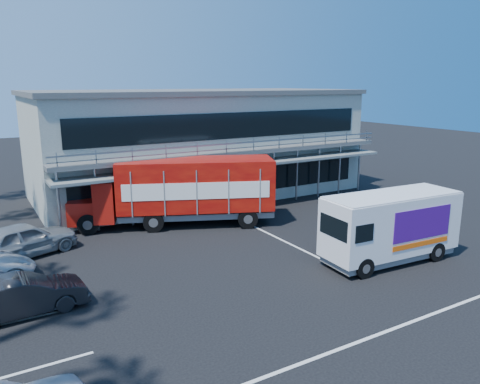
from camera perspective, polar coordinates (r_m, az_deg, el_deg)
ground at (r=20.57m, az=5.50°, el=-9.15°), size 120.00×120.00×0.00m
building at (r=33.71m, az=-5.29°, el=6.09°), size 22.40×12.00×7.30m
red_truck at (r=26.06m, az=-7.06°, el=0.32°), size 11.10×6.67×3.70m
white_van at (r=21.69m, az=17.86°, el=-3.97°), size 6.44×2.57×3.09m
parked_car_b at (r=18.00m, az=-24.85°, el=-11.39°), size 4.22×1.66×1.37m
parked_car_e at (r=23.63m, az=-24.88°, el=-5.29°), size 5.08×3.37×1.61m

